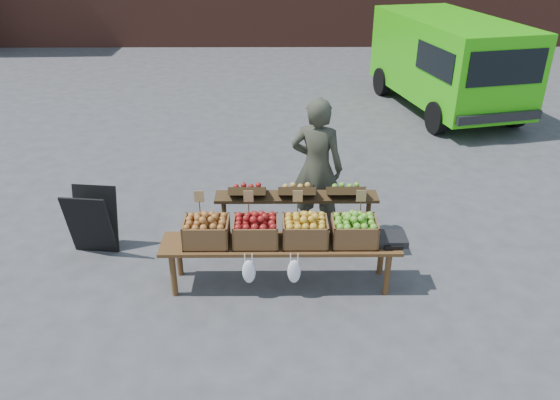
{
  "coord_description": "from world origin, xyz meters",
  "views": [
    {
      "loc": [
        -0.66,
        -5.41,
        3.83
      ],
      "look_at": [
        -0.61,
        0.33,
        0.85
      ],
      "focal_mm": 35.0,
      "sensor_mm": 36.0,
      "label": 1
    }
  ],
  "objects_px": {
    "delivery_van": "(447,65)",
    "back_table": "(296,215)",
    "crate_red_apples": "(305,232)",
    "weighing_scale": "(391,239)",
    "vendor": "(317,168)",
    "crate_russet_pears": "(256,232)",
    "crate_green_apples": "(354,231)",
    "crate_golden_apples": "(207,232)",
    "display_bench": "(280,263)",
    "chalkboard_sign": "(93,221)"
  },
  "relations": [
    {
      "from": "delivery_van",
      "to": "back_table",
      "type": "distance_m",
      "value": 6.8
    },
    {
      "from": "vendor",
      "to": "crate_golden_apples",
      "type": "distance_m",
      "value": 1.8
    },
    {
      "from": "crate_golden_apples",
      "to": "crate_green_apples",
      "type": "height_order",
      "value": "same"
    },
    {
      "from": "delivery_van",
      "to": "weighing_scale",
      "type": "relative_size",
      "value": 12.95
    },
    {
      "from": "crate_russet_pears",
      "to": "weighing_scale",
      "type": "xyz_separation_m",
      "value": [
        1.52,
        0.0,
        -0.1
      ]
    },
    {
      "from": "vendor",
      "to": "crate_green_apples",
      "type": "distance_m",
      "value": 1.29
    },
    {
      "from": "vendor",
      "to": "chalkboard_sign",
      "type": "relative_size",
      "value": 2.18
    },
    {
      "from": "chalkboard_sign",
      "to": "display_bench",
      "type": "xyz_separation_m",
      "value": [
        2.36,
        -0.74,
        -0.15
      ]
    },
    {
      "from": "back_table",
      "to": "weighing_scale",
      "type": "bearing_deg",
      "value": -34.53
    },
    {
      "from": "crate_golden_apples",
      "to": "crate_red_apples",
      "type": "xyz_separation_m",
      "value": [
        1.1,
        0.0,
        0.0
      ]
    },
    {
      "from": "display_bench",
      "to": "vendor",
      "type": "bearing_deg",
      "value": 68.38
    },
    {
      "from": "crate_green_apples",
      "to": "display_bench",
      "type": "bearing_deg",
      "value": 180.0
    },
    {
      "from": "display_bench",
      "to": "crate_red_apples",
      "type": "bearing_deg",
      "value": 0.0
    },
    {
      "from": "delivery_van",
      "to": "display_bench",
      "type": "relative_size",
      "value": 1.63
    },
    {
      "from": "delivery_van",
      "to": "weighing_scale",
      "type": "xyz_separation_m",
      "value": [
        -2.42,
        -6.55,
        -0.38
      ]
    },
    {
      "from": "delivery_van",
      "to": "display_bench",
      "type": "bearing_deg",
      "value": -132.09
    },
    {
      "from": "vendor",
      "to": "weighing_scale",
      "type": "distance_m",
      "value": 1.48
    },
    {
      "from": "vendor",
      "to": "weighing_scale",
      "type": "bearing_deg",
      "value": 139.07
    },
    {
      "from": "crate_russet_pears",
      "to": "crate_green_apples",
      "type": "distance_m",
      "value": 1.1
    },
    {
      "from": "back_table",
      "to": "crate_golden_apples",
      "type": "xyz_separation_m",
      "value": [
        -1.03,
        -0.72,
        0.19
      ]
    },
    {
      "from": "crate_red_apples",
      "to": "weighing_scale",
      "type": "distance_m",
      "value": 0.98
    },
    {
      "from": "chalkboard_sign",
      "to": "crate_red_apples",
      "type": "height_order",
      "value": "chalkboard_sign"
    },
    {
      "from": "display_bench",
      "to": "crate_green_apples",
      "type": "height_order",
      "value": "crate_green_apples"
    },
    {
      "from": "delivery_van",
      "to": "crate_red_apples",
      "type": "relative_size",
      "value": 8.81
    },
    {
      "from": "back_table",
      "to": "crate_golden_apples",
      "type": "distance_m",
      "value": 1.27
    },
    {
      "from": "delivery_van",
      "to": "crate_russet_pears",
      "type": "distance_m",
      "value": 7.65
    },
    {
      "from": "back_table",
      "to": "weighing_scale",
      "type": "distance_m",
      "value": 1.27
    },
    {
      "from": "chalkboard_sign",
      "to": "crate_golden_apples",
      "type": "xyz_separation_m",
      "value": [
        1.53,
        -0.74,
        0.28
      ]
    },
    {
      "from": "crate_green_apples",
      "to": "chalkboard_sign",
      "type": "bearing_deg",
      "value": 166.89
    },
    {
      "from": "chalkboard_sign",
      "to": "back_table",
      "type": "distance_m",
      "value": 2.57
    },
    {
      "from": "delivery_van",
      "to": "vendor",
      "type": "distance_m",
      "value": 6.21
    },
    {
      "from": "crate_golden_apples",
      "to": "crate_red_apples",
      "type": "bearing_deg",
      "value": 0.0
    },
    {
      "from": "crate_red_apples",
      "to": "crate_green_apples",
      "type": "height_order",
      "value": "same"
    },
    {
      "from": "crate_golden_apples",
      "to": "weighing_scale",
      "type": "height_order",
      "value": "crate_golden_apples"
    },
    {
      "from": "crate_green_apples",
      "to": "back_table",
      "type": "bearing_deg",
      "value": 130.79
    },
    {
      "from": "weighing_scale",
      "to": "delivery_van",
      "type": "bearing_deg",
      "value": 69.73
    },
    {
      "from": "chalkboard_sign",
      "to": "delivery_van",
      "type": "bearing_deg",
      "value": 50.74
    },
    {
      "from": "crate_green_apples",
      "to": "weighing_scale",
      "type": "xyz_separation_m",
      "value": [
        0.43,
        0.0,
        -0.1
      ]
    },
    {
      "from": "vendor",
      "to": "display_bench",
      "type": "height_order",
      "value": "vendor"
    },
    {
      "from": "crate_russet_pears",
      "to": "weighing_scale",
      "type": "relative_size",
      "value": 1.47
    },
    {
      "from": "vendor",
      "to": "display_bench",
      "type": "xyz_separation_m",
      "value": [
        -0.48,
        -1.22,
        -0.66
      ]
    },
    {
      "from": "crate_green_apples",
      "to": "weighing_scale",
      "type": "bearing_deg",
      "value": 0.0
    },
    {
      "from": "vendor",
      "to": "crate_red_apples",
      "type": "relative_size",
      "value": 3.77
    },
    {
      "from": "crate_golden_apples",
      "to": "crate_russet_pears",
      "type": "relative_size",
      "value": 1.0
    },
    {
      "from": "back_table",
      "to": "crate_red_apples",
      "type": "height_order",
      "value": "back_table"
    },
    {
      "from": "display_bench",
      "to": "crate_russet_pears",
      "type": "distance_m",
      "value": 0.51
    },
    {
      "from": "delivery_van",
      "to": "chalkboard_sign",
      "type": "relative_size",
      "value": 5.1
    },
    {
      "from": "display_bench",
      "to": "crate_green_apples",
      "type": "distance_m",
      "value": 0.93
    },
    {
      "from": "vendor",
      "to": "crate_russet_pears",
      "type": "distance_m",
      "value": 1.45
    },
    {
      "from": "crate_red_apples",
      "to": "crate_green_apples",
      "type": "relative_size",
      "value": 1.0
    }
  ]
}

